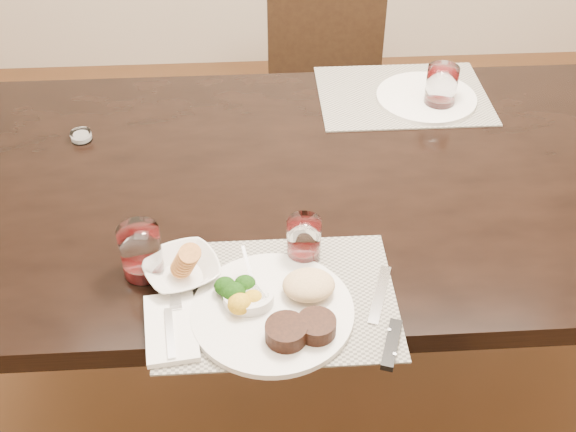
{
  "coord_description": "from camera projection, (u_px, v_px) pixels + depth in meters",
  "views": [
    {
      "loc": [
        -0.29,
        -1.36,
        1.77
      ],
      "look_at": [
        -0.22,
        -0.23,
        0.82
      ],
      "focal_mm": 45.0,
      "sensor_mm": 36.0,
      "label": 1
    }
  ],
  "objects": [
    {
      "name": "dining_table",
      "position": [
        370.0,
        201.0,
        1.76
      ],
      "size": [
        2.0,
        1.0,
        0.75
      ],
      "color": "black",
      "rests_on": "ground"
    },
    {
      "name": "ground_plane",
      "position": [
        354.0,
        372.0,
        2.19
      ],
      "size": [
        4.5,
        4.5,
        0.0
      ],
      "primitive_type": "plane",
      "color": "#442B15",
      "rests_on": "ground"
    },
    {
      "name": "salt_cellar",
      "position": [
        81.0,
        136.0,
        1.81
      ],
      "size": [
        0.05,
        0.05,
        0.02
      ],
      "rotation": [
        0.0,
        0.0,
        -0.01
      ],
      "color": "silver",
      "rests_on": "dining_table"
    },
    {
      "name": "wine_glass_near",
      "position": [
        304.0,
        241.0,
        1.46
      ],
      "size": [
        0.07,
        0.07,
        0.1
      ],
      "rotation": [
        0.0,
        0.0,
        -0.24
      ],
      "color": "silver",
      "rests_on": "placemat_near"
    },
    {
      "name": "far_plate",
      "position": [
        426.0,
        98.0,
        1.96
      ],
      "size": [
        0.27,
        0.27,
        0.01
      ],
      "primitive_type": "cylinder",
      "color": "silver",
      "rests_on": "placemat_far"
    },
    {
      "name": "steak_knife",
      "position": [
        389.0,
        332.0,
        1.32
      ],
      "size": [
        0.07,
        0.27,
        0.01
      ],
      "rotation": [
        0.0,
        0.0,
        -0.33
      ],
      "color": "silver",
      "rests_on": "placemat_near"
    },
    {
      "name": "sauce_ramekin",
      "position": [
        249.0,
        300.0,
        1.36
      ],
      "size": [
        0.1,
        0.14,
        0.08
      ],
      "rotation": [
        0.0,
        0.0,
        0.27
      ],
      "color": "silver",
      "rests_on": "placemat_near"
    },
    {
      "name": "chair_far",
      "position": [
        328.0,
        74.0,
        2.58
      ],
      "size": [
        0.42,
        0.42,
        0.9
      ],
      "color": "black",
      "rests_on": "ground"
    },
    {
      "name": "napkin_fork",
      "position": [
        171.0,
        327.0,
        1.33
      ],
      "size": [
        0.11,
        0.18,
        0.02
      ],
      "rotation": [
        0.0,
        0.0,
        0.12
      ],
      "color": "white",
      "rests_on": "placemat_near"
    },
    {
      "name": "placemat_far",
      "position": [
        403.0,
        95.0,
        1.98
      ],
      "size": [
        0.46,
        0.34,
        0.0
      ],
      "primitive_type": "cube",
      "color": "gray",
      "rests_on": "dining_table"
    },
    {
      "name": "dinner_plate",
      "position": [
        280.0,
        309.0,
        1.35
      ],
      "size": [
        0.31,
        0.31,
        0.06
      ],
      "rotation": [
        0.0,
        0.0,
        -0.02
      ],
      "color": "silver",
      "rests_on": "placemat_near"
    },
    {
      "name": "placemat_near",
      "position": [
        277.0,
        299.0,
        1.39
      ],
      "size": [
        0.46,
        0.34,
        0.0
      ],
      "primitive_type": "cube",
      "color": "gray",
      "rests_on": "dining_table"
    },
    {
      "name": "wine_glass_far",
      "position": [
        441.0,
        89.0,
        1.9
      ],
      "size": [
        0.08,
        0.08,
        0.11
      ],
      "rotation": [
        0.0,
        0.0,
        -0.4
      ],
      "color": "silver",
      "rests_on": "placemat_far"
    },
    {
      "name": "cracker_bowl",
      "position": [
        182.0,
        269.0,
        1.43
      ],
      "size": [
        0.19,
        0.19,
        0.07
      ],
      "rotation": [
        0.0,
        0.0,
        0.39
      ],
      "color": "silver",
      "rests_on": "placemat_near"
    },
    {
      "name": "wine_glass_side",
      "position": [
        141.0,
        254.0,
        1.42
      ],
      "size": [
        0.08,
        0.08,
        0.11
      ],
      "rotation": [
        0.0,
        0.0,
        -0.34
      ],
      "color": "silver",
      "rests_on": "dining_table"
    }
  ]
}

